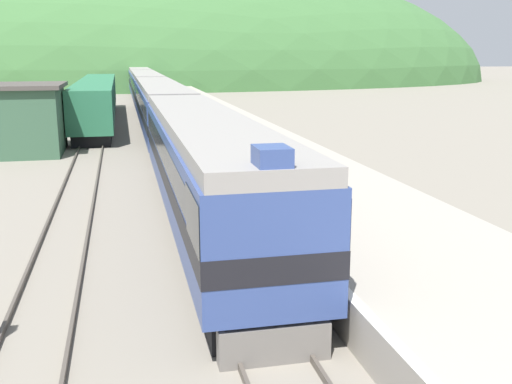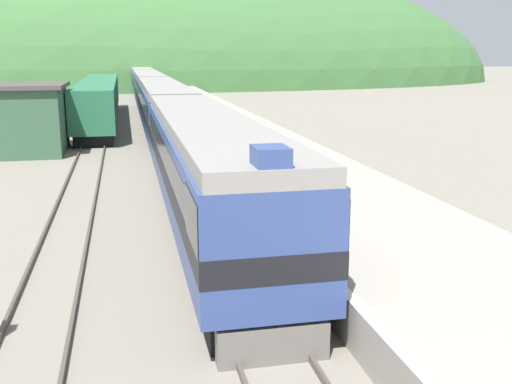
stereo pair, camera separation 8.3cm
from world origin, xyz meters
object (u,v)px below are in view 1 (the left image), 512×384
object	(u,v)px
express_train_lead_car	(205,167)
carriage_third	(146,89)
carriage_second	(161,109)
siding_train	(97,101)
carriage_fifth	(135,74)
carriage_fourth	(139,80)

from	to	relation	value
express_train_lead_car	carriage_third	distance (m)	45.84
carriage_second	siding_train	distance (m)	12.59
carriage_fifth	siding_train	distance (m)	58.86
carriage_fourth	carriage_third	bearing A→B (deg)	-90.00
carriage_third	carriage_fourth	world-z (taller)	same
carriage_second	carriage_fourth	world-z (taller)	same
carriage_second	carriage_third	world-z (taller)	same
carriage_fifth	siding_train	world-z (taller)	carriage_fifth
express_train_lead_car	carriage_fourth	distance (m)	69.29
carriage_second	carriage_third	size ratio (longest dim) A/B	1.00
carriage_fourth	carriage_fifth	bearing A→B (deg)	90.00
carriage_second	carriage_third	distance (m)	23.45
carriage_second	express_train_lead_car	bearing A→B (deg)	-90.00
siding_train	carriage_fourth	bearing A→B (deg)	82.42
express_train_lead_car	carriage_fifth	world-z (taller)	express_train_lead_car
carriage_fourth	carriage_fifth	xyz separation A→B (m)	(0.00, 23.45, 0.00)
carriage_third	siding_train	bearing A→B (deg)	-111.72
carriage_fourth	carriage_fifth	distance (m)	23.45
express_train_lead_car	carriage_fifth	xyz separation A→B (m)	(0.00, 92.74, -0.01)
express_train_lead_car	carriage_third	world-z (taller)	express_train_lead_car
carriage_third	carriage_fifth	bearing A→B (deg)	90.00
express_train_lead_car	siding_train	size ratio (longest dim) A/B	0.64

